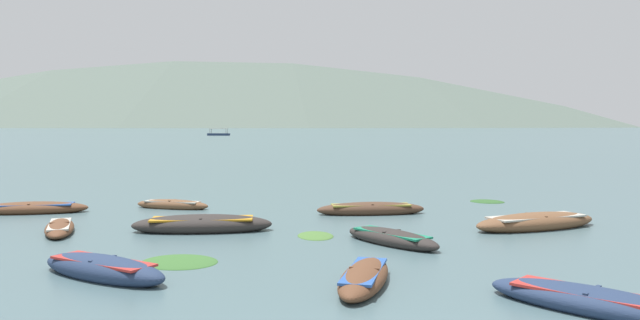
{
  "coord_description": "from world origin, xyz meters",
  "views": [
    {
      "loc": [
        -2.48,
        -6.48,
        3.24
      ],
      "look_at": [
        2.01,
        26.2,
        1.35
      ],
      "focal_mm": 33.74,
      "sensor_mm": 36.0,
      "label": 1
    }
  ],
  "objects_px": {
    "rowboat_3": "(371,209)",
    "rowboat_10": "(392,238)",
    "rowboat_0": "(536,222)",
    "rowboat_2": "(364,277)",
    "rowboat_8": "(172,205)",
    "rowboat_1": "(202,225)",
    "rowboat_4": "(60,228)",
    "rowboat_11": "(592,302)",
    "ferry_0": "(219,134)",
    "rowboat_7": "(103,269)",
    "rowboat_9": "(32,209)"
  },
  "relations": [
    {
      "from": "rowboat_3",
      "to": "rowboat_10",
      "type": "distance_m",
      "value": 5.56
    },
    {
      "from": "rowboat_0",
      "to": "rowboat_2",
      "type": "distance_m",
      "value": 8.98
    },
    {
      "from": "rowboat_8",
      "to": "rowboat_10",
      "type": "height_order",
      "value": "rowboat_10"
    },
    {
      "from": "rowboat_1",
      "to": "rowboat_10",
      "type": "relative_size",
      "value": 1.3
    },
    {
      "from": "rowboat_1",
      "to": "rowboat_4",
      "type": "distance_m",
      "value": 4.32
    },
    {
      "from": "rowboat_11",
      "to": "ferry_0",
      "type": "bearing_deg",
      "value": 93.68
    },
    {
      "from": "rowboat_2",
      "to": "rowboat_7",
      "type": "relative_size",
      "value": 0.98
    },
    {
      "from": "rowboat_7",
      "to": "rowboat_11",
      "type": "bearing_deg",
      "value": -21.67
    },
    {
      "from": "rowboat_7",
      "to": "rowboat_10",
      "type": "relative_size",
      "value": 1.02
    },
    {
      "from": "rowboat_4",
      "to": "rowboat_11",
      "type": "bearing_deg",
      "value": -39.38
    },
    {
      "from": "rowboat_9",
      "to": "rowboat_11",
      "type": "height_order",
      "value": "rowboat_9"
    },
    {
      "from": "rowboat_7",
      "to": "rowboat_10",
      "type": "distance_m",
      "value": 7.54
    },
    {
      "from": "rowboat_11",
      "to": "rowboat_0",
      "type": "bearing_deg",
      "value": 68.45
    },
    {
      "from": "ferry_0",
      "to": "rowboat_8",
      "type": "bearing_deg",
      "value": -88.84
    },
    {
      "from": "rowboat_4",
      "to": "rowboat_11",
      "type": "xyz_separation_m",
      "value": [
        11.51,
        -9.45,
        0.04
      ]
    },
    {
      "from": "rowboat_3",
      "to": "rowboat_10",
      "type": "xyz_separation_m",
      "value": [
        -0.66,
        -5.52,
        -0.02
      ]
    },
    {
      "from": "rowboat_3",
      "to": "rowboat_11",
      "type": "distance_m",
      "value": 11.88
    },
    {
      "from": "rowboat_3",
      "to": "rowboat_11",
      "type": "bearing_deg",
      "value": -83.74
    },
    {
      "from": "rowboat_3",
      "to": "rowboat_8",
      "type": "bearing_deg",
      "value": 161.21
    },
    {
      "from": "rowboat_1",
      "to": "rowboat_4",
      "type": "xyz_separation_m",
      "value": [
        -4.3,
        0.43,
        -0.08
      ]
    },
    {
      "from": "ferry_0",
      "to": "rowboat_11",
      "type": "bearing_deg",
      "value": -86.32
    },
    {
      "from": "rowboat_3",
      "to": "rowboat_0",
      "type": "bearing_deg",
      "value": -39.54
    },
    {
      "from": "rowboat_4",
      "to": "rowboat_9",
      "type": "distance_m",
      "value": 4.85
    },
    {
      "from": "rowboat_2",
      "to": "rowboat_8",
      "type": "height_order",
      "value": "rowboat_2"
    },
    {
      "from": "rowboat_4",
      "to": "rowboat_8",
      "type": "xyz_separation_m",
      "value": [
        2.85,
        4.87,
        0.02
      ]
    },
    {
      "from": "rowboat_2",
      "to": "rowboat_9",
      "type": "xyz_separation_m",
      "value": [
        -10.12,
        11.55,
        0.01
      ]
    },
    {
      "from": "rowboat_0",
      "to": "rowboat_4",
      "type": "distance_m",
      "value": 14.78
    },
    {
      "from": "rowboat_10",
      "to": "rowboat_8",
      "type": "bearing_deg",
      "value": 129.9
    },
    {
      "from": "rowboat_2",
      "to": "rowboat_3",
      "type": "bearing_deg",
      "value": 76.53
    },
    {
      "from": "rowboat_0",
      "to": "rowboat_9",
      "type": "bearing_deg",
      "value": 161.45
    },
    {
      "from": "rowboat_2",
      "to": "rowboat_3",
      "type": "xyz_separation_m",
      "value": [
        2.3,
        9.59,
        0.02
      ]
    },
    {
      "from": "rowboat_1",
      "to": "rowboat_9",
      "type": "distance_m",
      "value": 8.05
    },
    {
      "from": "rowboat_4",
      "to": "ferry_0",
      "type": "xyz_separation_m",
      "value": [
        -0.69,
        180.22,
        0.32
      ]
    },
    {
      "from": "ferry_0",
      "to": "rowboat_4",
      "type": "bearing_deg",
      "value": -89.78
    },
    {
      "from": "rowboat_2",
      "to": "rowboat_4",
      "type": "xyz_separation_m",
      "value": [
        -7.92,
        7.23,
        -0.03
      ]
    },
    {
      "from": "rowboat_2",
      "to": "rowboat_7",
      "type": "bearing_deg",
      "value": 165.97
    },
    {
      "from": "rowboat_8",
      "to": "rowboat_11",
      "type": "bearing_deg",
      "value": -58.82
    },
    {
      "from": "rowboat_9",
      "to": "ferry_0",
      "type": "xyz_separation_m",
      "value": [
        1.5,
        175.89,
        0.28
      ]
    },
    {
      "from": "rowboat_10",
      "to": "rowboat_7",
      "type": "bearing_deg",
      "value": -158.83
    },
    {
      "from": "rowboat_8",
      "to": "rowboat_11",
      "type": "relative_size",
      "value": 0.87
    },
    {
      "from": "rowboat_2",
      "to": "rowboat_4",
      "type": "height_order",
      "value": "rowboat_2"
    },
    {
      "from": "rowboat_1",
      "to": "rowboat_4",
      "type": "bearing_deg",
      "value": 174.24
    },
    {
      "from": "rowboat_7",
      "to": "rowboat_9",
      "type": "distance_m",
      "value": 11.24
    },
    {
      "from": "rowboat_8",
      "to": "rowboat_10",
      "type": "xyz_separation_m",
      "value": [
        6.71,
        -8.03,
        0.02
      ]
    },
    {
      "from": "rowboat_0",
      "to": "rowboat_7",
      "type": "xyz_separation_m",
      "value": [
        -12.19,
        -4.53,
        -0.01
      ]
    },
    {
      "from": "rowboat_0",
      "to": "rowboat_3",
      "type": "xyz_separation_m",
      "value": [
        -4.49,
        3.71,
        -0.02
      ]
    },
    {
      "from": "rowboat_0",
      "to": "rowboat_1",
      "type": "relative_size",
      "value": 1.09
    },
    {
      "from": "rowboat_1",
      "to": "rowboat_8",
      "type": "bearing_deg",
      "value": 105.32
    },
    {
      "from": "rowboat_9",
      "to": "ferry_0",
      "type": "distance_m",
      "value": 175.9
    },
    {
      "from": "rowboat_8",
      "to": "rowboat_9",
      "type": "bearing_deg",
      "value": -173.84
    }
  ]
}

